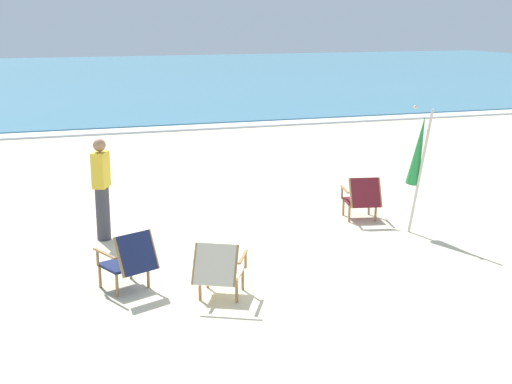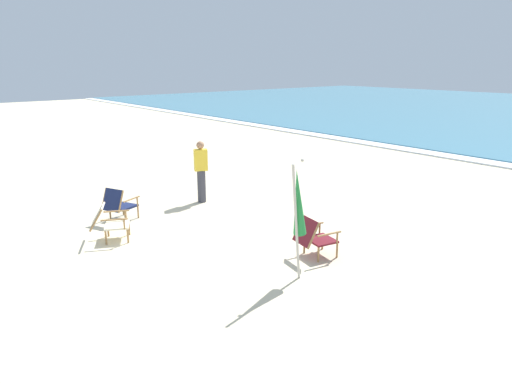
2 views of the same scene
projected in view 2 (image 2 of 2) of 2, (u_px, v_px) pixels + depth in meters
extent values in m
plane|color=beige|center=(188.00, 242.00, 9.45)|extent=(80.00, 80.00, 0.00)
cube|color=white|center=(477.00, 160.00, 17.24)|extent=(80.00, 1.10, 0.06)
cube|color=#19234C|center=(124.00, 206.00, 10.74)|extent=(0.67, 0.65, 0.04)
cube|color=#19234C|center=(112.00, 200.00, 10.39)|extent=(0.54, 0.40, 0.50)
cylinder|color=olive|center=(123.00, 209.00, 11.08)|extent=(0.04, 0.04, 0.32)
cylinder|color=olive|center=(138.00, 212.00, 10.87)|extent=(0.04, 0.04, 0.32)
cylinder|color=olive|center=(110.00, 214.00, 10.71)|extent=(0.04, 0.04, 0.32)
cylinder|color=olive|center=(125.00, 217.00, 10.50)|extent=(0.04, 0.04, 0.32)
cube|color=olive|center=(113.00, 196.00, 10.79)|extent=(0.24, 0.50, 0.02)
cylinder|color=olive|center=(119.00, 198.00, 10.98)|extent=(0.04, 0.04, 0.22)
cube|color=olive|center=(132.00, 199.00, 10.54)|extent=(0.24, 0.50, 0.02)
cylinder|color=olive|center=(137.00, 202.00, 10.73)|extent=(0.04, 0.04, 0.22)
cylinder|color=olive|center=(104.00, 199.00, 10.50)|extent=(0.13, 0.23, 0.50)
cylinder|color=olive|center=(121.00, 202.00, 10.28)|extent=(0.13, 0.23, 0.50)
cube|color=maroon|center=(321.00, 240.00, 8.71)|extent=(0.61, 0.58, 0.04)
cube|color=maroon|center=(306.00, 232.00, 8.49)|extent=(0.54, 0.36, 0.48)
cylinder|color=olive|center=(322.00, 242.00, 9.05)|extent=(0.04, 0.04, 0.32)
cylinder|color=olive|center=(337.00, 250.00, 8.65)|extent=(0.04, 0.04, 0.32)
cylinder|color=olive|center=(304.00, 245.00, 8.86)|extent=(0.04, 0.04, 0.32)
cylinder|color=olive|center=(318.00, 254.00, 8.46)|extent=(0.04, 0.04, 0.32)
cube|color=olive|center=(312.00, 225.00, 8.88)|extent=(0.14, 0.52, 0.02)
cylinder|color=olive|center=(320.00, 228.00, 8.99)|extent=(0.04, 0.04, 0.22)
cube|color=olive|center=(329.00, 234.00, 8.40)|extent=(0.14, 0.52, 0.02)
cylinder|color=olive|center=(337.00, 238.00, 8.52)|extent=(0.04, 0.04, 0.22)
cylinder|color=olive|center=(298.00, 227.00, 8.70)|extent=(0.09, 0.27, 0.48)
cylinder|color=olive|center=(314.00, 236.00, 8.27)|extent=(0.09, 0.27, 0.48)
cube|color=beige|center=(117.00, 225.00, 9.49)|extent=(0.68, 0.67, 0.04)
cube|color=beige|center=(97.00, 216.00, 9.36)|extent=(0.58, 0.49, 0.46)
cylinder|color=olive|center=(129.00, 228.00, 9.80)|extent=(0.04, 0.04, 0.32)
cylinder|color=olive|center=(128.00, 236.00, 9.36)|extent=(0.04, 0.04, 0.32)
cylinder|color=olive|center=(108.00, 229.00, 9.71)|extent=(0.04, 0.04, 0.32)
cylinder|color=olive|center=(106.00, 237.00, 9.27)|extent=(0.04, 0.04, 0.32)
cube|color=olive|center=(116.00, 211.00, 9.69)|extent=(0.28, 0.49, 0.02)
cylinder|color=olive|center=(126.00, 215.00, 9.76)|extent=(0.04, 0.04, 0.22)
cube|color=olive|center=(114.00, 220.00, 9.16)|extent=(0.28, 0.49, 0.02)
cylinder|color=olive|center=(124.00, 224.00, 9.23)|extent=(0.04, 0.04, 0.22)
cylinder|color=olive|center=(99.00, 212.00, 9.59)|extent=(0.18, 0.29, 0.47)
cylinder|color=olive|center=(96.00, 220.00, 9.12)|extent=(0.18, 0.29, 0.47)
cylinder|color=#B7B2A8|center=(296.00, 224.00, 7.45)|extent=(0.17, 0.38, 2.08)
cone|color=#23843D|center=(298.00, 202.00, 7.40)|extent=(0.35, 0.46, 1.18)
sphere|color=#B7B2A8|center=(302.00, 160.00, 7.31)|extent=(0.06, 0.06, 0.06)
cylinder|color=#383842|center=(202.00, 186.00, 12.06)|extent=(0.22, 0.22, 0.86)
cube|color=gold|center=(201.00, 160.00, 11.87)|extent=(0.33, 0.39, 0.56)
sphere|color=#9E7051|center=(200.00, 145.00, 11.76)|extent=(0.20, 0.20, 0.20)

